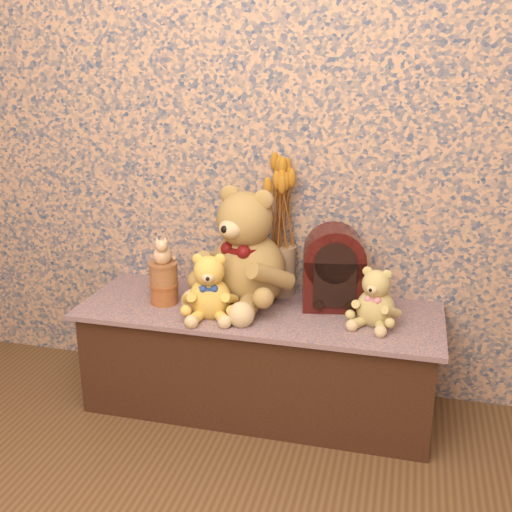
{
  "coord_description": "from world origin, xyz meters",
  "views": [
    {
      "loc": [
        0.56,
        -0.99,
        1.43
      ],
      "look_at": [
        0.0,
        1.2,
        0.69
      ],
      "focal_mm": 43.16,
      "sensor_mm": 36.0,
      "label": 1
    }
  ],
  "objects_px": {
    "ceramic_vase": "(281,270)",
    "biscuit_tin_lower": "(164,293)",
    "teddy_small": "(376,294)",
    "cat_figurine": "(162,249)",
    "teddy_large": "(248,241)",
    "cathedral_radio": "(334,267)",
    "teddy_medium": "(210,282)"
  },
  "relations": [
    {
      "from": "teddy_medium",
      "to": "teddy_small",
      "type": "distance_m",
      "value": 0.64
    },
    {
      "from": "cathedral_radio",
      "to": "cat_figurine",
      "type": "xyz_separation_m",
      "value": [
        -0.68,
        -0.14,
        0.07
      ]
    },
    {
      "from": "teddy_large",
      "to": "teddy_medium",
      "type": "height_order",
      "value": "teddy_large"
    },
    {
      "from": "teddy_large",
      "to": "teddy_small",
      "type": "xyz_separation_m",
      "value": [
        0.53,
        -0.1,
        -0.14
      ]
    },
    {
      "from": "teddy_small",
      "to": "ceramic_vase",
      "type": "xyz_separation_m",
      "value": [
        -0.42,
        0.22,
        -0.01
      ]
    },
    {
      "from": "teddy_large",
      "to": "cat_figurine",
      "type": "xyz_separation_m",
      "value": [
        -0.33,
        -0.11,
        -0.03
      ]
    },
    {
      "from": "teddy_large",
      "to": "cat_figurine",
      "type": "relative_size",
      "value": 4.28
    },
    {
      "from": "teddy_small",
      "to": "cat_figurine",
      "type": "bearing_deg",
      "value": -164.98
    },
    {
      "from": "teddy_large",
      "to": "teddy_medium",
      "type": "bearing_deg",
      "value": -99.59
    },
    {
      "from": "cathedral_radio",
      "to": "biscuit_tin_lower",
      "type": "height_order",
      "value": "cathedral_radio"
    },
    {
      "from": "cathedral_radio",
      "to": "biscuit_tin_lower",
      "type": "distance_m",
      "value": 0.7
    },
    {
      "from": "teddy_large",
      "to": "biscuit_tin_lower",
      "type": "distance_m",
      "value": 0.41
    },
    {
      "from": "teddy_large",
      "to": "cat_figurine",
      "type": "height_order",
      "value": "teddy_large"
    },
    {
      "from": "ceramic_vase",
      "to": "teddy_medium",
      "type": "bearing_deg",
      "value": -126.13
    },
    {
      "from": "teddy_medium",
      "to": "cat_figurine",
      "type": "xyz_separation_m",
      "value": [
        -0.22,
        0.08,
        0.1
      ]
    },
    {
      "from": "teddy_small",
      "to": "cat_figurine",
      "type": "height_order",
      "value": "cat_figurine"
    },
    {
      "from": "teddy_medium",
      "to": "teddy_small",
      "type": "height_order",
      "value": "teddy_medium"
    },
    {
      "from": "biscuit_tin_lower",
      "to": "cat_figurine",
      "type": "height_order",
      "value": "cat_figurine"
    },
    {
      "from": "teddy_large",
      "to": "biscuit_tin_lower",
      "type": "height_order",
      "value": "teddy_large"
    },
    {
      "from": "teddy_large",
      "to": "cat_figurine",
      "type": "bearing_deg",
      "value": -141.63
    },
    {
      "from": "cat_figurine",
      "to": "biscuit_tin_lower",
      "type": "bearing_deg",
      "value": 0.0
    },
    {
      "from": "teddy_medium",
      "to": "cat_figurine",
      "type": "distance_m",
      "value": 0.26
    },
    {
      "from": "teddy_small",
      "to": "biscuit_tin_lower",
      "type": "bearing_deg",
      "value": -164.98
    },
    {
      "from": "teddy_medium",
      "to": "cathedral_radio",
      "type": "bearing_deg",
      "value": 11.25
    },
    {
      "from": "ceramic_vase",
      "to": "biscuit_tin_lower",
      "type": "xyz_separation_m",
      "value": [
        -0.44,
        -0.22,
        -0.07
      ]
    },
    {
      "from": "teddy_small",
      "to": "cat_figurine",
      "type": "relative_size",
      "value": 2.0
    },
    {
      "from": "biscuit_tin_lower",
      "to": "cat_figurine",
      "type": "distance_m",
      "value": 0.19
    },
    {
      "from": "ceramic_vase",
      "to": "cat_figurine",
      "type": "distance_m",
      "value": 0.51
    },
    {
      "from": "ceramic_vase",
      "to": "cat_figurine",
      "type": "bearing_deg",
      "value": -153.3
    },
    {
      "from": "ceramic_vase",
      "to": "biscuit_tin_lower",
      "type": "relative_size",
      "value": 1.86
    },
    {
      "from": "cathedral_radio",
      "to": "biscuit_tin_lower",
      "type": "relative_size",
      "value": 2.92
    },
    {
      "from": "cathedral_radio",
      "to": "teddy_large",
      "type": "bearing_deg",
      "value": 174.17
    }
  ]
}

